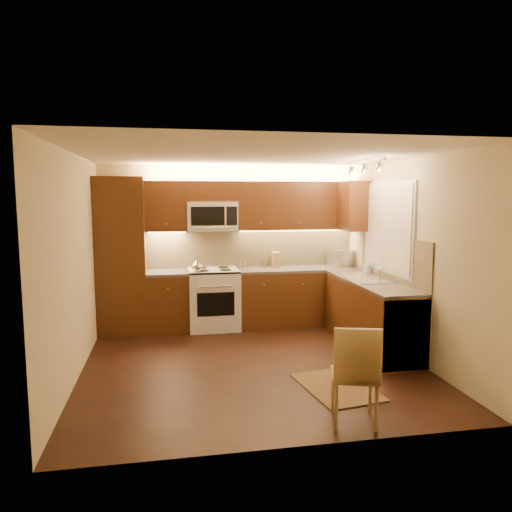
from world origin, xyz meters
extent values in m
cube|color=black|center=(0.00, 0.00, 0.00)|extent=(4.00, 4.00, 0.01)
cube|color=beige|center=(0.00, 0.00, 2.50)|extent=(4.00, 4.00, 0.01)
cube|color=#BEB48B|center=(0.00, 2.00, 1.25)|extent=(4.00, 0.01, 2.50)
cube|color=#BEB48B|center=(0.00, -2.00, 1.25)|extent=(4.00, 0.01, 2.50)
cube|color=#BEB48B|center=(-2.00, 0.00, 1.25)|extent=(0.01, 4.00, 2.50)
cube|color=#BEB48B|center=(2.00, 0.00, 1.25)|extent=(0.01, 4.00, 2.50)
cube|color=#43220E|center=(-1.65, 1.70, 1.15)|extent=(0.70, 0.60, 2.30)
cube|color=#43220E|center=(-0.99, 1.70, 0.43)|extent=(0.62, 0.60, 0.86)
cube|color=#373432|center=(-0.99, 1.70, 0.88)|extent=(0.62, 0.60, 0.04)
cube|color=#43220E|center=(1.04, 1.70, 0.43)|extent=(1.92, 0.60, 0.86)
cube|color=#373432|center=(1.04, 1.70, 0.88)|extent=(1.92, 0.60, 0.04)
cube|color=#43220E|center=(1.70, 0.40, 0.43)|extent=(0.60, 2.00, 0.86)
cube|color=#373432|center=(1.70, 0.40, 0.88)|extent=(0.60, 2.00, 0.04)
cube|color=silver|center=(1.70, -0.30, 0.43)|extent=(0.58, 0.60, 0.84)
cube|color=tan|center=(0.35, 1.99, 1.20)|extent=(3.30, 0.02, 0.60)
cube|color=tan|center=(1.99, 0.40, 1.20)|extent=(0.02, 2.00, 0.60)
cube|color=#43220E|center=(-0.99, 1.82, 1.88)|extent=(0.62, 0.35, 0.75)
cube|color=#43220E|center=(1.04, 1.82, 1.88)|extent=(1.92, 0.35, 0.75)
cube|color=#43220E|center=(-0.30, 1.82, 2.09)|extent=(0.76, 0.35, 0.31)
cube|color=#43220E|center=(1.82, 1.40, 1.88)|extent=(0.35, 0.50, 0.75)
cube|color=silver|center=(1.99, 0.55, 1.60)|extent=(0.03, 1.44, 1.24)
cube|color=silver|center=(1.97, 0.55, 1.60)|extent=(0.02, 1.36, 1.16)
cube|color=silver|center=(1.55, 0.40, 2.46)|extent=(0.04, 1.20, 0.03)
cube|color=silver|center=(1.83, 1.83, 1.03)|extent=(0.51, 0.44, 0.26)
cube|color=#A17C49|center=(0.71, 1.84, 1.02)|extent=(0.13, 0.19, 0.24)
cylinder|color=silver|center=(0.14, 1.82, 0.95)|extent=(0.06, 0.06, 0.10)
cylinder|color=olive|center=(0.22, 1.94, 0.95)|extent=(0.05, 0.05, 0.10)
cylinder|color=silver|center=(0.42, 1.80, 0.95)|extent=(0.05, 0.05, 0.09)
cylinder|color=#A45F31|center=(0.56, 1.91, 0.95)|extent=(0.05, 0.05, 0.09)
imported|color=silver|center=(1.91, 1.04, 0.99)|extent=(0.11, 0.11, 0.19)
cube|color=black|center=(0.75, -0.90, 0.01)|extent=(0.80, 1.08, 0.01)
camera|label=1|loc=(-0.99, -5.57, 2.02)|focal=33.86mm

